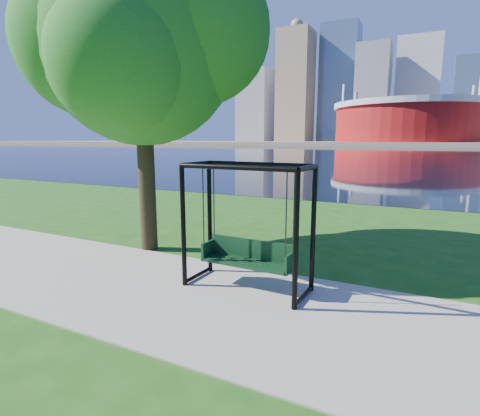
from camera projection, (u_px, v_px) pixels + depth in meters
The scene contains 8 objects.
ground at pixel (246, 296), 7.36m from camera, with size 900.00×900.00×0.00m, color #1E5114.
path at pixel (234, 305), 6.92m from camera, with size 120.00×4.00×0.03m, color #9E937F.
river at pixel (417, 152), 97.02m from camera, with size 900.00×180.00×0.02m, color black.
far_bank at pixel (426, 143), 276.16m from camera, with size 900.00×228.00×2.00m, color #937F60.
stadium at pixel (407, 120), 215.80m from camera, with size 83.00×83.00×32.00m.
skyline at pixel (424, 96), 283.58m from camera, with size 392.00×66.00×96.50m.
swing at pixel (248, 230), 7.53m from camera, with size 2.55×1.16×2.58m.
park_tree at pixel (141, 43), 9.63m from camera, with size 6.36×5.75×7.90m.
Camera 1 is at (3.01, -6.24, 3.02)m, focal length 28.00 mm.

